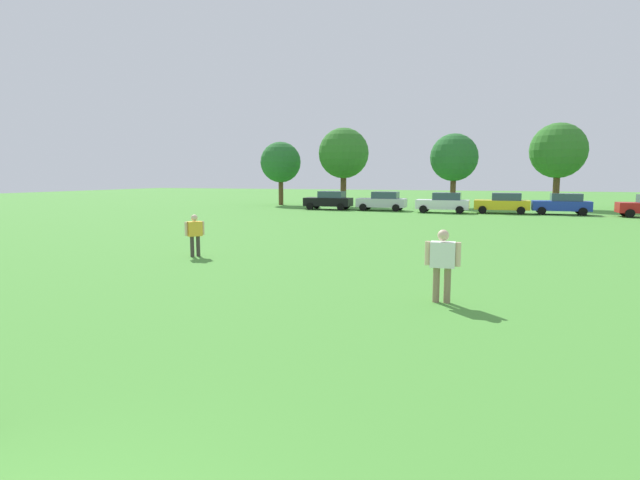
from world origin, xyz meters
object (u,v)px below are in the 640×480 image
at_px(parked_car_blue_4, 562,204).
at_px(parked_car_yellow_3, 503,203).
at_px(parked_car_silver_1, 382,201).
at_px(parked_car_black_0, 329,200).
at_px(tree_center, 454,158).
at_px(tree_right, 558,151).
at_px(tree_far_left, 281,162).
at_px(adult_bystander, 443,260).
at_px(tree_left, 344,153).
at_px(bystander_near_trees, 195,232).
at_px(parked_car_white_2, 444,203).

bearing_deg(parked_car_blue_4, parked_car_yellow_3, 2.66).
relative_size(parked_car_silver_1, parked_car_blue_4, 1.00).
bearing_deg(parked_car_black_0, tree_center, -146.67).
bearing_deg(parked_car_black_0, tree_right, -157.62).
distance_m(parked_car_yellow_3, tree_far_left, 23.12).
xyz_separation_m(adult_bystander, tree_center, (-2.72, 38.57, 3.77)).
height_order(parked_car_yellow_3, tree_left, tree_left).
distance_m(adult_bystander, tree_far_left, 42.47).
relative_size(adult_bystander, tree_center, 0.25).
bearing_deg(bystander_near_trees, tree_far_left, -123.06).
relative_size(adult_bystander, parked_car_blue_4, 0.41).
xyz_separation_m(parked_car_silver_1, tree_far_left, (-12.12, 5.31, 3.63)).
xyz_separation_m(adult_bystander, parked_car_white_2, (-2.87, 30.88, -0.20)).
height_order(parked_car_silver_1, tree_far_left, tree_far_left).
height_order(tree_left, tree_right, tree_right).
relative_size(parked_car_black_0, tree_left, 0.54).
bearing_deg(parked_car_blue_4, tree_center, -36.62).
distance_m(tree_center, tree_right, 9.41).
distance_m(parked_car_white_2, tree_center, 8.66).
bearing_deg(tree_right, bystander_near_trees, -114.33).
distance_m(adult_bystander, parked_car_white_2, 31.01).
xyz_separation_m(adult_bystander, tree_far_left, (-20.37, 37.11, 3.44)).
height_order(parked_car_black_0, tree_far_left, tree_far_left).
xyz_separation_m(parked_car_silver_1, parked_car_blue_4, (14.51, 0.10, 0.00)).
bearing_deg(parked_car_yellow_3, bystander_near_trees, 67.60).
bearing_deg(tree_left, parked_car_black_0, -87.46).
height_order(adult_bystander, bystander_near_trees, adult_bystander).
relative_size(bystander_near_trees, parked_car_black_0, 0.37).
bearing_deg(parked_car_black_0, bystander_near_trees, 97.54).
bearing_deg(tree_left, tree_center, 7.72).
relative_size(parked_car_blue_4, tree_right, 0.54).
distance_m(adult_bystander, tree_left, 39.71).
xyz_separation_m(parked_car_silver_1, tree_right, (14.84, 8.03, 4.53)).
distance_m(bystander_near_trees, tree_far_left, 34.90).
height_order(parked_car_black_0, parked_car_silver_1, same).
distance_m(parked_car_black_0, parked_car_silver_1, 4.96).
xyz_separation_m(parked_car_white_2, tree_center, (0.15, 7.70, 3.97)).
distance_m(parked_car_black_0, parked_car_yellow_3, 15.01).
distance_m(bystander_near_trees, tree_center, 35.34).
xyz_separation_m(parked_car_blue_4, tree_left, (-19.71, 5.22, 4.47)).
distance_m(tree_far_left, tree_left, 6.98).
relative_size(parked_car_white_2, parked_car_yellow_3, 1.00).
bearing_deg(tree_right, tree_center, -172.33).
bearing_deg(tree_far_left, bystander_near_trees, -71.85).
relative_size(tree_left, tree_center, 1.10).
relative_size(adult_bystander, tree_far_left, 0.27).
relative_size(parked_car_black_0, tree_center, 0.60).
xyz_separation_m(tree_center, tree_right, (9.31, 1.25, 0.56)).
distance_m(parked_car_black_0, tree_far_left, 9.70).
bearing_deg(parked_car_yellow_3, tree_left, -19.60).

